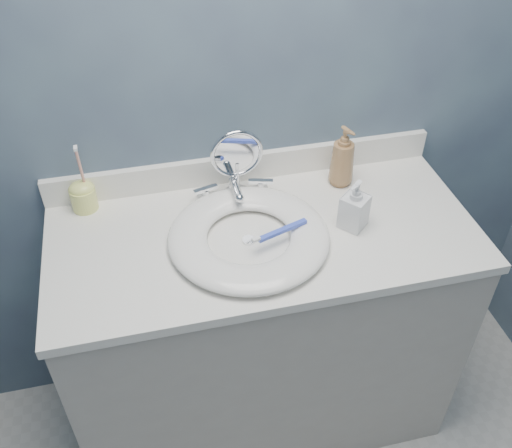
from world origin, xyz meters
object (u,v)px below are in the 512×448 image
object	(u,v)px
makeup_mirror	(237,162)
soap_bottle_clear	(355,205)
toothbrush_holder	(83,195)
soap_bottle_amber	(343,156)

from	to	relation	value
makeup_mirror	soap_bottle_clear	bearing A→B (deg)	-37.15
soap_bottle_clear	toothbrush_holder	world-z (taller)	toothbrush_holder
soap_bottle_amber	toothbrush_holder	size ratio (longest dim) A/B	0.91
soap_bottle_amber	soap_bottle_clear	size ratio (longest dim) A/B	1.29
soap_bottle_amber	soap_bottle_clear	world-z (taller)	soap_bottle_amber
soap_bottle_clear	makeup_mirror	bearing A→B (deg)	-167.07
soap_bottle_amber	toothbrush_holder	world-z (taller)	toothbrush_holder
makeup_mirror	toothbrush_holder	distance (m)	0.46
toothbrush_holder	makeup_mirror	bearing A→B (deg)	-5.83
makeup_mirror	soap_bottle_clear	world-z (taller)	makeup_mirror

